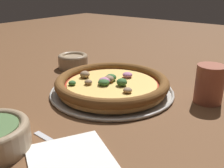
% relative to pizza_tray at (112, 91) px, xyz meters
% --- Properties ---
extents(ground_plane, '(3.00, 3.00, 0.00)m').
position_rel_pizza_tray_xyz_m(ground_plane, '(0.00, 0.00, -0.00)').
color(ground_plane, brown).
extents(pizza_tray, '(0.34, 0.34, 0.01)m').
position_rel_pizza_tray_xyz_m(pizza_tray, '(0.00, 0.00, 0.00)').
color(pizza_tray, '#B7B2A8').
rests_on(pizza_tray, ground_plane).
extents(pizza, '(0.31, 0.31, 0.04)m').
position_rel_pizza_tray_xyz_m(pizza, '(0.00, -0.00, 0.02)').
color(pizza, tan).
rests_on(pizza, pizza_tray).
extents(bowl_near, '(0.10, 0.10, 0.05)m').
position_rel_pizza_tray_xyz_m(bowl_near, '(-0.10, -0.25, 0.02)').
color(bowl_near, '#9E8466').
rests_on(bowl_near, ground_plane).
extents(drinking_cup, '(0.07, 0.07, 0.10)m').
position_rel_pizza_tray_xyz_m(drinking_cup, '(-0.10, 0.23, 0.04)').
color(drinking_cup, brown).
rests_on(drinking_cup, ground_plane).
extents(napkin, '(0.18, 0.18, 0.01)m').
position_rel_pizza_tray_xyz_m(napkin, '(0.28, 0.12, -0.00)').
color(napkin, white).
rests_on(napkin, ground_plane).
extents(fork, '(0.02, 0.17, 0.00)m').
position_rel_pizza_tray_xyz_m(fork, '(0.26, 0.10, -0.00)').
color(fork, '#B7B7BC').
rests_on(fork, ground_plane).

